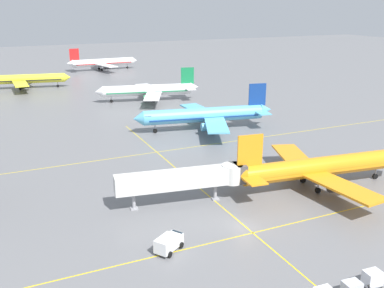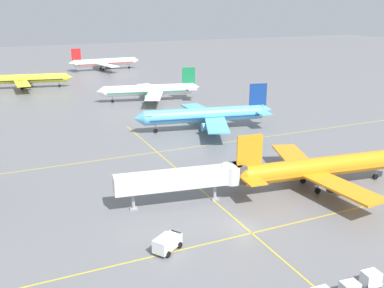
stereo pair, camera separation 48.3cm
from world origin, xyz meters
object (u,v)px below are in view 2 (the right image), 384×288
object	(u,v)px
baggage_cart_row_fifth	(371,279)
service_truck_red_van	(168,242)
airliner_front_gate	(318,168)
airliner_far_right_stand	(104,62)
airliner_third_row	(150,90)
airliner_second_row	(206,115)
airliner_far_left_stand	(26,79)
jet_bridge	(190,178)

from	to	relation	value
baggage_cart_row_fifth	service_truck_red_van	bearing A→B (deg)	137.45
airliner_front_gate	airliner_far_right_stand	size ratio (longest dim) A/B	1.00
airliner_third_row	airliner_far_right_stand	size ratio (longest dim) A/B	0.99
airliner_second_row	service_truck_red_van	size ratio (longest dim) A/B	7.90
airliner_front_gate	baggage_cart_row_fifth	xyz separation A→B (m)	(-12.84, -24.74, -2.55)
airliner_far_right_stand	service_truck_red_van	world-z (taller)	airliner_far_right_stand
airliner_second_row	baggage_cart_row_fifth	bearing A→B (deg)	-99.96
airliner_front_gate	service_truck_red_van	xyz separation A→B (m)	(-30.52, -8.51, -2.38)
airliner_far_right_stand	airliner_second_row	bearing A→B (deg)	-90.83
airliner_front_gate	airliner_second_row	world-z (taller)	airliner_second_row
airliner_front_gate	service_truck_red_van	world-z (taller)	airliner_front_gate
airliner_far_left_stand	jet_bridge	size ratio (longest dim) A/B	1.56
airliner_third_row	baggage_cart_row_fifth	xyz separation A→B (m)	(-9.80, -102.45, -2.52)
airliner_front_gate	airliner_far_left_stand	xyz separation A→B (m)	(-37.23, 117.10, -0.08)
jet_bridge	airliner_far_left_stand	bearing A→B (deg)	97.60
airliner_far_right_stand	service_truck_red_van	distance (m)	162.79
airliner_third_row	jet_bridge	xyz separation A→B (m)	(-19.03, -74.30, 0.54)
airliner_third_row	jet_bridge	bearing A→B (deg)	-104.36
airliner_front_gate	baggage_cart_row_fifth	world-z (taller)	airliner_front_gate
service_truck_red_van	airliner_far_right_stand	bearing A→B (deg)	79.14
airliner_far_right_stand	jet_bridge	world-z (taller)	airliner_far_right_stand
airliner_third_row	airliner_far_left_stand	xyz separation A→B (m)	(-34.19, 39.39, -0.04)
airliner_far_left_stand	airliner_second_row	bearing A→B (deg)	-65.07
airliner_front_gate	airliner_third_row	distance (m)	77.77
jet_bridge	airliner_third_row	bearing A→B (deg)	75.64
service_truck_red_van	baggage_cart_row_fifth	size ratio (longest dim) A/B	1.59
airliner_far_right_stand	baggage_cart_row_fifth	xyz separation A→B (m)	(-12.99, -176.09, -2.55)
airliner_third_row	baggage_cart_row_fifth	distance (m)	102.95
airliner_third_row	service_truck_red_van	size ratio (longest dim) A/B	7.42
airliner_far_right_stand	jet_bridge	size ratio (longest dim) A/B	1.60
airliner_second_row	service_truck_red_van	distance (m)	56.72
airliner_third_row	service_truck_red_van	world-z (taller)	airliner_third_row
airliner_front_gate	service_truck_red_van	bearing A→B (deg)	-164.43
airliner_far_left_stand	service_truck_red_van	xyz separation A→B (m)	(6.71, -125.61, -2.30)
airliner_third_row	airliner_front_gate	bearing A→B (deg)	-87.76
airliner_far_left_stand	airliner_far_right_stand	distance (m)	50.70
service_truck_red_van	jet_bridge	bearing A→B (deg)	54.64
airliner_far_left_stand	service_truck_red_van	world-z (taller)	airliner_far_left_stand
jet_bridge	airliner_far_right_stand	bearing A→B (deg)	81.46
service_truck_red_van	airliner_front_gate	bearing A→B (deg)	15.57
airliner_far_right_stand	jet_bridge	distance (m)	149.59
service_truck_red_van	jet_bridge	size ratio (longest dim) A/B	0.21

